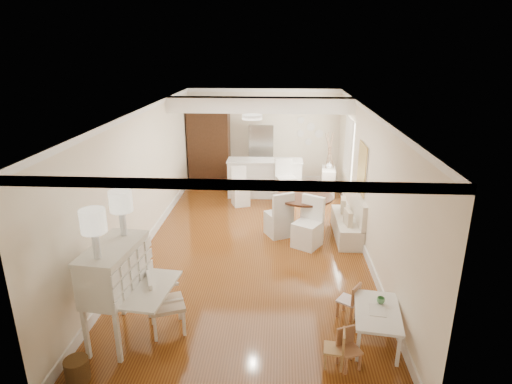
# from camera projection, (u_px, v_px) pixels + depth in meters

# --- Properties ---
(room) EXTENTS (9.00, 9.04, 2.82)m
(room) POSITION_uv_depth(u_px,v_px,m) (257.00, 149.00, 8.69)
(room) COLOR brown
(room) RESTS_ON ground
(secretary_bureau) EXTENTS (1.24, 1.26, 1.43)m
(secretary_bureau) POSITION_uv_depth(u_px,v_px,m) (117.00, 292.00, 5.92)
(secretary_bureau) COLOR white
(secretary_bureau) RESTS_ON ground
(gustavian_armchair) EXTENTS (0.67, 0.67, 0.90)m
(gustavian_armchair) POSITION_uv_depth(u_px,v_px,m) (167.00, 303.00, 6.14)
(gustavian_armchair) COLOR white
(gustavian_armchair) RESTS_ON ground
(wicker_basket) EXTENTS (0.36, 0.36, 0.30)m
(wicker_basket) POSITION_uv_depth(u_px,v_px,m) (77.00, 370.00, 5.29)
(wicker_basket) COLOR brown
(wicker_basket) RESTS_ON ground
(kids_table) EXTENTS (0.74, 1.09, 0.51)m
(kids_table) POSITION_uv_depth(u_px,v_px,m) (376.00, 326.00, 5.96)
(kids_table) COLOR white
(kids_table) RESTS_ON ground
(kids_chair_a) EXTENTS (0.29, 0.29, 0.54)m
(kids_chair_a) POSITION_uv_depth(u_px,v_px,m) (334.00, 348.00, 5.50)
(kids_chair_a) COLOR tan
(kids_chair_a) RESTS_ON ground
(kids_chair_b) EXTENTS (0.39, 0.39, 0.59)m
(kids_chair_b) POSITION_uv_depth(u_px,v_px,m) (348.00, 300.00, 6.51)
(kids_chair_b) COLOR #B47A51
(kids_chair_b) RESTS_ON ground
(kids_chair_c) EXTENTS (0.35, 0.35, 0.54)m
(kids_chair_c) POSITION_uv_depth(u_px,v_px,m) (349.00, 349.00, 5.47)
(kids_chair_c) COLOR #B57952
(kids_chair_c) RESTS_ON ground
(banquette) EXTENTS (0.52, 1.60, 0.98)m
(banquette) POSITION_uv_depth(u_px,v_px,m) (347.00, 215.00, 9.23)
(banquette) COLOR silver
(banquette) RESTS_ON ground
(dining_table) EXTENTS (1.63, 1.63, 0.85)m
(dining_table) POSITION_uv_depth(u_px,v_px,m) (304.00, 214.00, 9.50)
(dining_table) COLOR #472517
(dining_table) RESTS_ON ground
(slip_chair_near) EXTENTS (0.69, 0.70, 1.05)m
(slip_chair_near) POSITION_uv_depth(u_px,v_px,m) (308.00, 223.00, 8.76)
(slip_chair_near) COLOR white
(slip_chair_near) RESTS_ON ground
(slip_chair_far) EXTENTS (0.66, 0.67, 1.02)m
(slip_chair_far) POSITION_uv_depth(u_px,v_px,m) (279.00, 213.00, 9.30)
(slip_chair_far) COLOR silver
(slip_chair_far) RESTS_ON ground
(breakfast_counter) EXTENTS (2.05, 0.65, 1.03)m
(breakfast_counter) POSITION_uv_depth(u_px,v_px,m) (265.00, 178.00, 11.78)
(breakfast_counter) COLOR white
(breakfast_counter) RESTS_ON ground
(bar_stool_left) EXTENTS (0.52, 0.52, 1.01)m
(bar_stool_left) POSITION_uv_depth(u_px,v_px,m) (240.00, 187.00, 11.09)
(bar_stool_left) COLOR white
(bar_stool_left) RESTS_ON ground
(bar_stool_right) EXTENTS (0.59, 0.59, 1.18)m
(bar_stool_right) POSITION_uv_depth(u_px,v_px,m) (286.00, 183.00, 11.13)
(bar_stool_right) COLOR silver
(bar_stool_right) RESTS_ON ground
(pantry_cabinet) EXTENTS (1.20, 0.60, 2.30)m
(pantry_cabinet) POSITION_uv_depth(u_px,v_px,m) (209.00, 146.00, 12.69)
(pantry_cabinet) COLOR #381E11
(pantry_cabinet) RESTS_ON ground
(fridge) EXTENTS (0.75, 0.65, 1.80)m
(fridge) POSITION_uv_depth(u_px,v_px,m) (273.00, 155.00, 12.64)
(fridge) COLOR silver
(fridge) RESTS_ON ground
(sideboard) EXTENTS (0.41, 0.82, 0.77)m
(sideboard) POSITION_uv_depth(u_px,v_px,m) (328.00, 182.00, 11.90)
(sideboard) COLOR white
(sideboard) RESTS_ON ground
(pencil_cup) EXTENTS (0.12, 0.12, 0.09)m
(pencil_cup) POSITION_uv_depth(u_px,v_px,m) (381.00, 300.00, 6.03)
(pencil_cup) COLOR #5EA167
(pencil_cup) RESTS_ON kids_table
(branch_vase) EXTENTS (0.22, 0.22, 0.18)m
(branch_vase) POSITION_uv_depth(u_px,v_px,m) (329.00, 165.00, 11.79)
(branch_vase) COLOR white
(branch_vase) RESTS_ON sideboard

